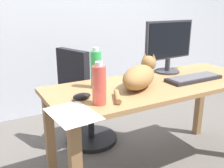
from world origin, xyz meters
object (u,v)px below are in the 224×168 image
(office_chair, at_px, (86,105))
(spray_bottle, at_px, (96,69))
(keyboard, at_px, (194,78))
(computer_mouse, at_px, (82,96))
(water_bottle, at_px, (99,85))
(cat, at_px, (140,75))
(monitor, at_px, (169,45))

(office_chair, relative_size, spray_bottle, 3.34)
(keyboard, bearing_deg, computer_mouse, 177.92)
(keyboard, xyz_separation_m, water_bottle, (-0.82, -0.09, 0.10))
(cat, relative_size, water_bottle, 2.13)
(cat, xyz_separation_m, water_bottle, (-0.37, -0.15, 0.03))
(water_bottle, relative_size, spray_bottle, 0.90)
(monitor, bearing_deg, office_chair, 142.42)
(cat, distance_m, water_bottle, 0.40)
(keyboard, relative_size, computer_mouse, 4.00)
(water_bottle, bearing_deg, keyboard, 6.21)
(cat, bearing_deg, office_chair, 100.78)
(monitor, relative_size, spray_bottle, 1.79)
(cat, bearing_deg, keyboard, -7.38)
(monitor, bearing_deg, spray_bottle, -173.26)
(office_chair, height_order, water_bottle, water_bottle)
(keyboard, bearing_deg, water_bottle, -173.79)
(spray_bottle, bearing_deg, water_bottle, -112.43)
(keyboard, relative_size, cat, 0.86)
(office_chair, height_order, cat, cat)
(computer_mouse, bearing_deg, water_bottle, -65.44)
(monitor, xyz_separation_m, cat, (-0.43, -0.22, -0.15))
(cat, distance_m, computer_mouse, 0.43)
(computer_mouse, bearing_deg, cat, 3.45)
(keyboard, relative_size, water_bottle, 1.83)
(computer_mouse, height_order, spray_bottle, spray_bottle)
(office_chair, bearing_deg, cat, -79.22)
(monitor, relative_size, keyboard, 1.09)
(office_chair, bearing_deg, monitor, -37.58)
(computer_mouse, bearing_deg, monitor, 15.71)
(cat, height_order, spray_bottle, spray_bottle)
(monitor, xyz_separation_m, computer_mouse, (-0.86, -0.24, -0.21))
(monitor, height_order, spray_bottle, monitor)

